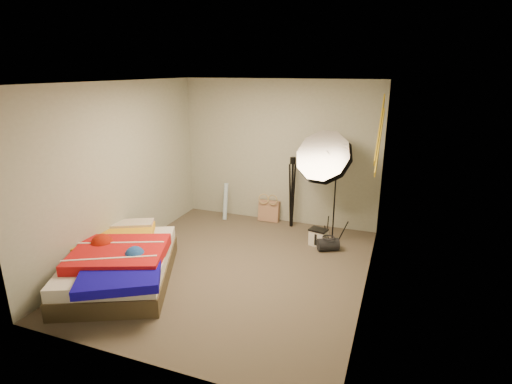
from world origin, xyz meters
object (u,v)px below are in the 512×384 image
at_px(camera_case, 318,238).
at_px(bed, 120,262).
at_px(tote_bag, 269,211).
at_px(wrapping_roll, 225,201).
at_px(photo_umbrella, 325,159).
at_px(duffel_bag, 328,245).
at_px(camera_tripod, 292,187).

bearing_deg(camera_case, bed, -123.71).
bearing_deg(tote_bag, wrapping_roll, -167.26).
bearing_deg(wrapping_roll, bed, -97.52).
bearing_deg(bed, photo_umbrella, 45.96).
distance_m(wrapping_roll, photo_umbrella, 2.11).
distance_m(wrapping_roll, camera_case, 1.93).
xyz_separation_m(duffel_bag, bed, (-2.36, -1.85, 0.17)).
xyz_separation_m(wrapping_roll, duffel_bag, (2.02, -0.69, -0.24)).
relative_size(duffel_bag, camera_tripod, 0.25).
distance_m(tote_bag, bed, 2.94).
xyz_separation_m(photo_umbrella, camera_tripod, (-0.60, 0.35, -0.62)).
bearing_deg(camera_tripod, duffel_bag, -43.45).
height_order(wrapping_roll, bed, wrapping_roll).
distance_m(wrapping_roll, bed, 2.56).
height_order(bed, photo_umbrella, photo_umbrella).
distance_m(tote_bag, photo_umbrella, 1.63).
height_order(tote_bag, wrapping_roll, wrapping_roll).
bearing_deg(photo_umbrella, wrapping_roll, 170.91).
xyz_separation_m(tote_bag, camera_case, (1.06, -0.73, -0.07)).
bearing_deg(tote_bag, bed, -112.59).
relative_size(duffel_bag, bed, 0.15).
bearing_deg(bed, camera_case, 42.43).
bearing_deg(duffel_bag, bed, -168.70).
bearing_deg(duffel_bag, wrapping_roll, 134.45).
bearing_deg(bed, duffel_bag, 38.12).
height_order(duffel_bag, bed, bed).
distance_m(bed, photo_umbrella, 3.30).
xyz_separation_m(tote_bag, camera_tripod, (0.45, -0.12, 0.52)).
bearing_deg(wrapping_roll, camera_case, -16.63).
distance_m(tote_bag, wrapping_roll, 0.81).
relative_size(tote_bag, duffel_bag, 1.20).
xyz_separation_m(bed, camera_tripod, (1.57, 2.60, 0.45)).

